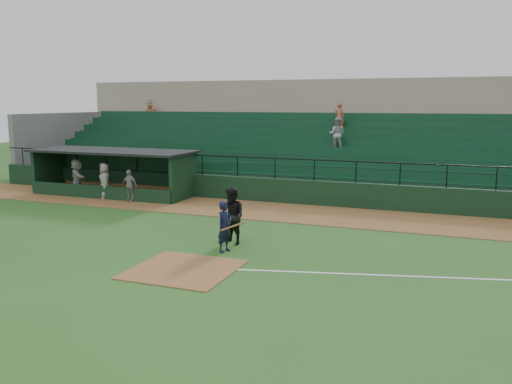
% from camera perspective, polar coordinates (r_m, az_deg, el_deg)
% --- Properties ---
extents(ground, '(90.00, 90.00, 0.00)m').
position_cam_1_polar(ground, '(16.97, -6.12, -7.31)').
color(ground, '#25521A').
rests_on(ground, ground).
extents(warning_track, '(40.00, 4.00, 0.03)m').
position_cam_1_polar(warning_track, '(24.14, 2.56, -2.13)').
color(warning_track, brown).
rests_on(warning_track, ground).
extents(home_plate_dirt, '(3.00, 3.00, 0.03)m').
position_cam_1_polar(home_plate_dirt, '(16.13, -7.76, -8.21)').
color(home_plate_dirt, brown).
rests_on(home_plate_dirt, ground).
extents(foul_line, '(17.49, 4.44, 0.01)m').
position_cam_1_polar(foul_line, '(16.39, 22.12, -8.60)').
color(foul_line, white).
rests_on(foul_line, ground).
extents(stadium_structure, '(38.00, 13.08, 6.40)m').
position_cam_1_polar(stadium_structure, '(31.88, 7.44, 4.82)').
color(stadium_structure, black).
rests_on(stadium_structure, ground).
extents(dugout, '(8.90, 3.20, 2.42)m').
position_cam_1_polar(dugout, '(29.74, -14.54, 2.37)').
color(dugout, black).
rests_on(dugout, ground).
extents(batter_at_plate, '(1.08, 0.72, 1.71)m').
position_cam_1_polar(batter_at_plate, '(17.66, -3.37, -3.73)').
color(batter_at_plate, black).
rests_on(batter_at_plate, ground).
extents(umpire, '(1.20, 1.09, 2.00)m').
position_cam_1_polar(umpire, '(18.57, -2.56, -2.61)').
color(umpire, black).
rests_on(umpire, ground).
extents(dugout_player_a, '(0.98, 0.50, 1.60)m').
position_cam_1_polar(dugout_player_a, '(27.15, -13.42, 0.68)').
color(dugout_player_a, gray).
rests_on(dugout_player_a, warning_track).
extents(dugout_player_b, '(1.05, 1.03, 1.82)m').
position_cam_1_polar(dugout_player_b, '(28.31, -15.89, 1.16)').
color(dugout_player_b, gray).
rests_on(dugout_player_b, warning_track).
extents(dugout_player_c, '(1.72, 1.67, 1.96)m').
position_cam_1_polar(dugout_player_c, '(29.70, -18.61, 1.54)').
color(dugout_player_c, '#9B9791').
rests_on(dugout_player_c, warning_track).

